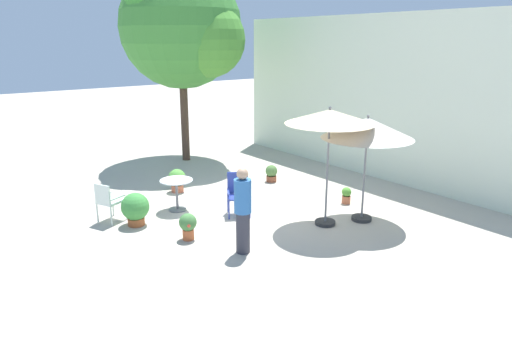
# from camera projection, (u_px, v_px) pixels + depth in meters

# --- Properties ---
(ground_plane) EXTENTS (60.00, 60.00, 0.00)m
(ground_plane) POSITION_uv_depth(u_px,v_px,m) (237.00, 210.00, 10.88)
(ground_plane) COLOR #B5AB9A
(villa_facade) EXTENTS (11.05, 0.30, 4.55)m
(villa_facade) POSITION_uv_depth(u_px,v_px,m) (377.00, 97.00, 13.14)
(villa_facade) COLOR white
(villa_facade) RESTS_ON ground
(shade_tree) EXTENTS (3.97, 3.78, 6.12)m
(shade_tree) POSITION_uv_depth(u_px,v_px,m) (183.00, 26.00, 14.28)
(shade_tree) COLOR #4C3729
(shade_tree) RESTS_ON ground
(patio_umbrella_0) EXTENTS (1.84, 1.84, 2.56)m
(patio_umbrella_0) POSITION_uv_depth(u_px,v_px,m) (330.00, 119.00, 9.43)
(patio_umbrella_0) COLOR #2D2D2D
(patio_umbrella_0) RESTS_ON ground
(patio_umbrella_1) EXTENTS (1.95, 1.95, 2.35)m
(patio_umbrella_1) POSITION_uv_depth(u_px,v_px,m) (367.00, 129.00, 9.73)
(patio_umbrella_1) COLOR #2D2D2D
(patio_umbrella_1) RESTS_ON ground
(cafe_table_0) EXTENTS (0.75, 0.75, 0.74)m
(cafe_table_0) POSITION_uv_depth(u_px,v_px,m) (177.00, 189.00, 10.76)
(cafe_table_0) COLOR silver
(cafe_table_0) RESTS_ON ground
(patio_chair_0) EXTENTS (0.67, 0.68, 0.96)m
(patio_chair_0) POSITION_uv_depth(u_px,v_px,m) (238.00, 191.00, 10.52)
(patio_chair_0) COLOR #2C3D95
(patio_chair_0) RESTS_ON ground
(patio_chair_1) EXTENTS (0.61, 0.64, 0.89)m
(patio_chair_1) POSITION_uv_depth(u_px,v_px,m) (108.00, 200.00, 10.04)
(patio_chair_1) COLOR silver
(patio_chair_1) RESTS_ON ground
(potted_plant_0) EXTENTS (0.36, 0.36, 0.55)m
(potted_plant_0) POSITION_uv_depth(u_px,v_px,m) (188.00, 225.00, 9.21)
(potted_plant_0) COLOR #BA5B32
(potted_plant_0) RESTS_ON ground
(potted_plant_1) EXTENTS (0.60, 0.60, 0.72)m
(potted_plant_1) POSITION_uv_depth(u_px,v_px,m) (135.00, 208.00, 9.91)
(potted_plant_1) COLOR #9E502B
(potted_plant_1) RESTS_ON ground
(potted_plant_2) EXTENTS (0.33, 0.33, 0.48)m
(potted_plant_2) POSITION_uv_depth(u_px,v_px,m) (271.00, 173.00, 13.02)
(potted_plant_2) COLOR brown
(potted_plant_2) RESTS_ON ground
(potted_plant_3) EXTENTS (0.46, 0.46, 0.61)m
(potted_plant_3) POSITION_uv_depth(u_px,v_px,m) (177.00, 180.00, 12.12)
(potted_plant_3) COLOR #B96042
(potted_plant_3) RESTS_ON ground
(potted_plant_4) EXTENTS (0.23, 0.23, 0.41)m
(potted_plant_4) POSITION_uv_depth(u_px,v_px,m) (346.00, 195.00, 11.28)
(potted_plant_4) COLOR #B56140
(potted_plant_4) RESTS_ON ground
(standing_person) EXTENTS (0.42, 0.42, 1.64)m
(standing_person) POSITION_uv_depth(u_px,v_px,m) (243.00, 210.00, 8.51)
(standing_person) COLOR #33333D
(standing_person) RESTS_ON ground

